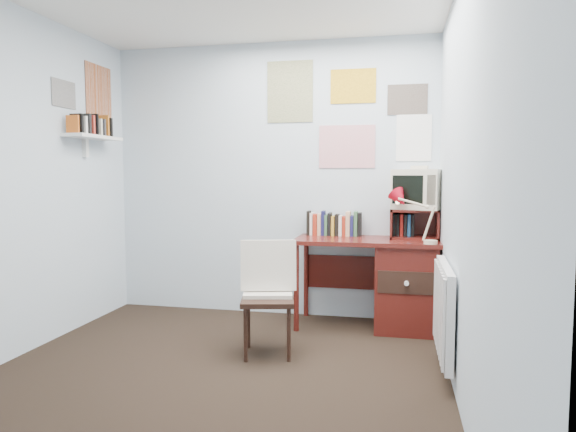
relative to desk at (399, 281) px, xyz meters
name	(u,v)px	position (x,y,z in m)	size (l,w,h in m)	color
ground	(203,387)	(-1.17, -1.48, -0.41)	(3.50, 3.50, 0.00)	black
back_wall	(271,180)	(-1.17, 0.27, 0.84)	(3.00, 0.02, 2.50)	silver
right_wall	(465,185)	(0.33, -1.48, 0.84)	(0.02, 3.50, 2.50)	silver
desk	(399,281)	(0.00, 0.00, 0.00)	(1.20, 0.55, 0.76)	#551813
desk_chair	(268,300)	(-0.92, -0.84, -0.01)	(0.41, 0.39, 0.80)	black
desk_lamp	(431,220)	(0.24, -0.22, 0.55)	(0.27, 0.23, 0.38)	red
tv_riser	(414,224)	(0.12, 0.11, 0.48)	(0.40, 0.30, 0.25)	#551813
crt_tv	(419,187)	(0.16, 0.13, 0.79)	(0.39, 0.36, 0.37)	beige
book_row	(341,223)	(-0.51, 0.18, 0.46)	(0.60, 0.14, 0.22)	#551813
radiator	(444,310)	(0.29, -0.93, 0.01)	(0.09, 0.80, 0.60)	white
wall_shelf	(94,137)	(-2.57, -0.38, 1.21)	(0.20, 0.62, 0.24)	white
posters_back	(347,113)	(-0.47, 0.26, 1.44)	(1.20, 0.01, 0.90)	white
posters_left	(82,92)	(-2.67, -0.38, 1.59)	(0.01, 0.70, 0.60)	white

